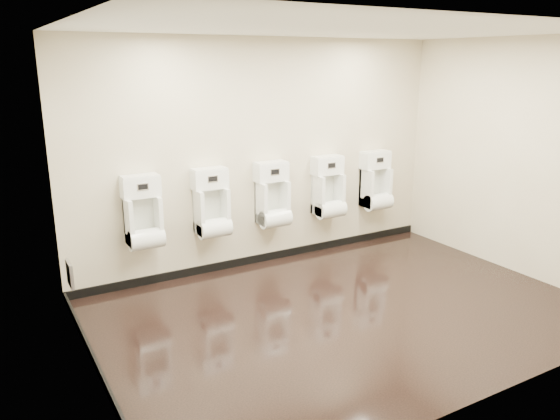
# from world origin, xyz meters

# --- Properties ---
(ground) EXTENTS (5.00, 3.50, 0.00)m
(ground) POSITION_xyz_m (0.00, 0.00, 0.00)
(ground) COLOR black
(ground) RESTS_ON ground
(ceiling) EXTENTS (5.00, 3.50, 0.00)m
(ceiling) POSITION_xyz_m (0.00, 0.00, 2.80)
(ceiling) COLOR silver
(back_wall) EXTENTS (5.00, 0.02, 2.80)m
(back_wall) POSITION_xyz_m (0.00, 1.75, 1.40)
(back_wall) COLOR beige
(back_wall) RESTS_ON ground
(front_wall) EXTENTS (5.00, 0.02, 2.80)m
(front_wall) POSITION_xyz_m (0.00, -1.75, 1.40)
(front_wall) COLOR beige
(front_wall) RESTS_ON ground
(left_wall) EXTENTS (0.02, 3.50, 2.80)m
(left_wall) POSITION_xyz_m (-2.50, 0.00, 1.40)
(left_wall) COLOR beige
(left_wall) RESTS_ON ground
(right_wall) EXTENTS (0.02, 3.50, 2.80)m
(right_wall) POSITION_xyz_m (2.50, 0.00, 1.40)
(right_wall) COLOR beige
(right_wall) RESTS_ON ground
(tile_overlay_left) EXTENTS (0.01, 3.50, 2.80)m
(tile_overlay_left) POSITION_xyz_m (-2.50, 0.00, 1.40)
(tile_overlay_left) COLOR white
(tile_overlay_left) RESTS_ON ground
(skirting_back) EXTENTS (5.00, 0.02, 0.10)m
(skirting_back) POSITION_xyz_m (0.00, 1.74, 0.05)
(skirting_back) COLOR black
(skirting_back) RESTS_ON ground
(skirting_left) EXTENTS (0.02, 3.50, 0.10)m
(skirting_left) POSITION_xyz_m (-2.49, 0.00, 0.05)
(skirting_left) COLOR black
(skirting_left) RESTS_ON ground
(access_panel) EXTENTS (0.04, 0.25, 0.25)m
(access_panel) POSITION_xyz_m (-2.48, 1.20, 0.50)
(access_panel) COLOR #9E9EA3
(access_panel) RESTS_ON left_wall
(urinal_0) EXTENTS (0.43, 0.32, 0.80)m
(urinal_0) POSITION_xyz_m (-1.61, 1.61, 0.85)
(urinal_0) COLOR white
(urinal_0) RESTS_ON back_wall
(urinal_1) EXTENTS (0.43, 0.32, 0.80)m
(urinal_1) POSITION_xyz_m (-0.79, 1.61, 0.85)
(urinal_1) COLOR white
(urinal_1) RESTS_ON back_wall
(urinal_2) EXTENTS (0.43, 0.32, 0.80)m
(urinal_2) POSITION_xyz_m (0.03, 1.61, 0.85)
(urinal_2) COLOR white
(urinal_2) RESTS_ON back_wall
(urinal_3) EXTENTS (0.43, 0.32, 0.80)m
(urinal_3) POSITION_xyz_m (0.87, 1.61, 0.85)
(urinal_3) COLOR white
(urinal_3) RESTS_ON back_wall
(urinal_4) EXTENTS (0.43, 0.32, 0.80)m
(urinal_4) POSITION_xyz_m (1.68, 1.61, 0.85)
(urinal_4) COLOR white
(urinal_4) RESTS_ON back_wall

